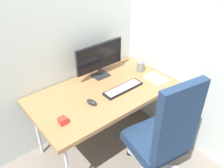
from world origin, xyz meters
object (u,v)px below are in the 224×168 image
office_chair (163,136)px  mouse (92,102)px  keyboard (123,88)px  notebook (156,79)px  desk_clamp_accessory (63,121)px  pen_holder (140,66)px  monitor (100,58)px

office_chair → mouse: office_chair is taller
keyboard → mouse: size_ratio=3.98×
notebook → desk_clamp_accessory: 1.10m
office_chair → pen_holder: bearing=58.4°
notebook → desk_clamp_accessory: bearing=179.3°
office_chair → mouse: bearing=117.6°
keyboard → mouse: mouse is taller
monitor → notebook: bearing=-46.7°
monitor → pen_holder: monitor is taller
pen_holder → desk_clamp_accessory: 1.12m
keyboard → pen_holder: 0.43m
keyboard → notebook: 0.41m
monitor → office_chair: bearing=-93.0°
monitor → mouse: 0.54m
keyboard → mouse: bearing=178.6°
office_chair → monitor: bearing=87.0°
pen_holder → office_chair: bearing=-121.6°
notebook → office_chair: bearing=-131.6°
keyboard → monitor: bearing=92.3°
office_chair → keyboard: (0.06, 0.59, 0.15)m
office_chair → keyboard: bearing=83.9°
notebook → keyboard: bearing=169.4°
desk_clamp_accessory → mouse: bearing=10.7°
keyboard → desk_clamp_accessory: desk_clamp_accessory is taller
office_chair → pen_holder: size_ratio=6.69×
pen_holder → keyboard: bearing=-158.2°
pen_holder → desk_clamp_accessory: size_ratio=2.76×
mouse → office_chair: bearing=-78.7°
monitor → mouse: bearing=-136.1°
office_chair → monitor: size_ratio=2.06×
monitor → mouse: size_ratio=5.20×
mouse → notebook: 0.78m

